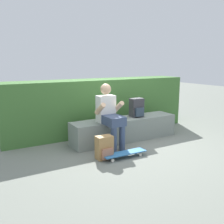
% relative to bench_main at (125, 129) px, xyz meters
% --- Properties ---
extents(ground_plane, '(24.00, 24.00, 0.00)m').
position_rel_bench_main_xyz_m(ground_plane, '(0.00, -0.42, -0.23)').
color(ground_plane, slate).
extents(bench_main, '(2.33, 0.51, 0.47)m').
position_rel_bench_main_xyz_m(bench_main, '(0.00, 0.00, 0.00)').
color(bench_main, gray).
rests_on(bench_main, ground).
extents(person_skater, '(0.49, 0.62, 1.22)m').
position_rel_bench_main_xyz_m(person_skater, '(-0.50, -0.22, 0.43)').
color(person_skater, white).
rests_on(person_skater, ground).
extents(skateboard_near_person, '(0.80, 0.21, 0.09)m').
position_rel_bench_main_xyz_m(skateboard_near_person, '(-0.56, -0.86, -0.16)').
color(skateboard_near_person, teal).
rests_on(skateboard_near_person, ground).
extents(backpack_on_bench, '(0.28, 0.23, 0.40)m').
position_rel_bench_main_xyz_m(backpack_on_bench, '(0.29, -0.01, 0.43)').
color(backpack_on_bench, '#333338').
rests_on(backpack_on_bench, bench_main).
extents(backpack_on_ground, '(0.28, 0.23, 0.40)m').
position_rel_bench_main_xyz_m(backpack_on_ground, '(-0.89, -0.73, -0.04)').
color(backpack_on_ground, '#A37A47').
rests_on(backpack_on_ground, ground).
extents(hedge_row, '(4.42, 0.73, 1.23)m').
position_rel_bench_main_xyz_m(hedge_row, '(-0.16, 0.89, 0.38)').
color(hedge_row, '#3C6930').
rests_on(hedge_row, ground).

